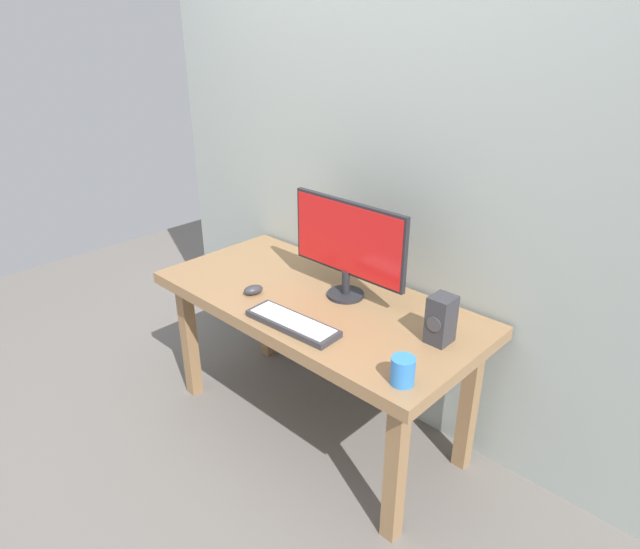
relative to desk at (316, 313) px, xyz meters
name	(u,v)px	position (x,y,z in m)	size (l,w,h in m)	color
ground_plane	(316,424)	(0.00, 0.00, -0.63)	(6.00, 6.00, 0.00)	slate
wall_back	(379,105)	(0.00, 0.40, 0.87)	(2.85, 0.04, 3.00)	#9EA8A3
desk	(316,313)	(0.00, 0.00, 0.00)	(1.52, 0.72, 0.71)	#936D47
monitor	(348,243)	(0.09, 0.11, 0.33)	(0.60, 0.17, 0.44)	#232328
keyboard_primary	(293,323)	(0.11, -0.25, 0.09)	(0.42, 0.15, 0.03)	#333338
mouse	(253,290)	(-0.22, -0.17, 0.10)	(0.06, 0.09, 0.04)	#333338
speaker_right	(441,320)	(0.60, 0.06, 0.18)	(0.09, 0.10, 0.19)	#333338
coffee_mug	(403,371)	(0.65, -0.25, 0.13)	(0.08, 0.08, 0.10)	#337FD8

